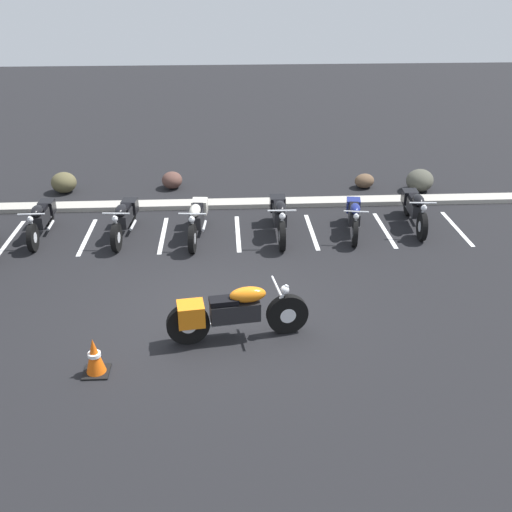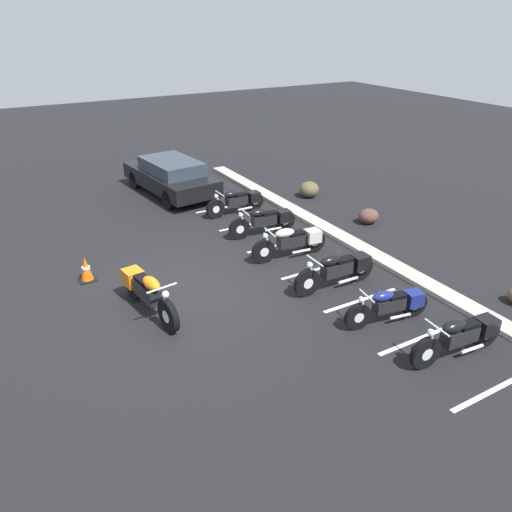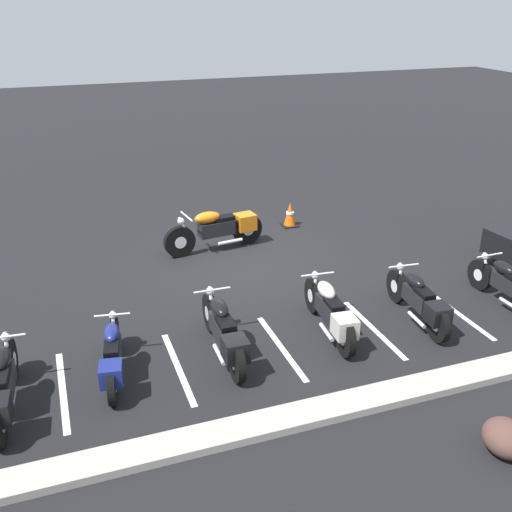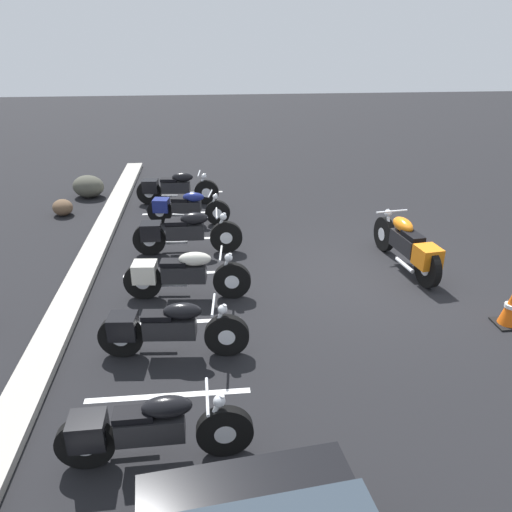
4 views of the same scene
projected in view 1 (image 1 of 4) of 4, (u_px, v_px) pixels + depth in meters
ground at (218, 312)px, 10.95m from camera, size 60.00×60.00×0.00m
motorcycle_orange_featured at (231, 312)px, 9.98m from camera, size 2.41×0.75×0.95m
parked_bike_0 at (41, 218)px, 13.87m from camera, size 0.58×2.08×0.82m
parked_bike_1 at (125, 217)px, 13.88m from camera, size 0.60×2.13×0.84m
parked_bike_2 at (197, 218)px, 13.83m from camera, size 0.61×2.19×0.86m
parked_bike_3 at (279, 215)px, 13.95m from camera, size 0.63×2.25×0.89m
parked_bike_4 at (354, 215)px, 14.07m from camera, size 0.66×1.98×0.78m
parked_bike_5 at (415, 207)px, 14.43m from camera, size 0.61×2.18×0.86m
concrete_curb at (218, 204)px, 15.73m from camera, size 18.00×0.50×0.12m
landscape_rock_0 at (364, 181)px, 16.97m from camera, size 0.74×0.69×0.40m
landscape_rock_1 at (172, 180)px, 16.93m from camera, size 0.61×0.68×0.47m
landscape_rock_2 at (420, 180)px, 16.69m from camera, size 1.08×1.14×0.61m
landscape_rock_3 at (64, 182)px, 16.59m from camera, size 0.93×0.94×0.56m
traffic_cone at (95, 357)px, 9.20m from camera, size 0.40×0.40×0.62m
stall_line_0 at (11, 238)px, 13.89m from camera, size 0.10×2.10×0.00m
stall_line_1 at (87, 237)px, 13.98m from camera, size 0.10×2.10×0.00m
stall_line_2 at (163, 235)px, 14.07m from camera, size 0.10×2.10×0.00m
stall_line_3 at (238, 233)px, 14.16m from camera, size 0.10×2.10×0.00m
stall_line_4 at (312, 232)px, 14.25m from camera, size 0.10×2.10×0.00m
stall_line_5 at (385, 230)px, 14.34m from camera, size 0.10×2.10×0.00m
stall_line_6 at (457, 228)px, 14.43m from camera, size 0.10×2.10×0.00m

